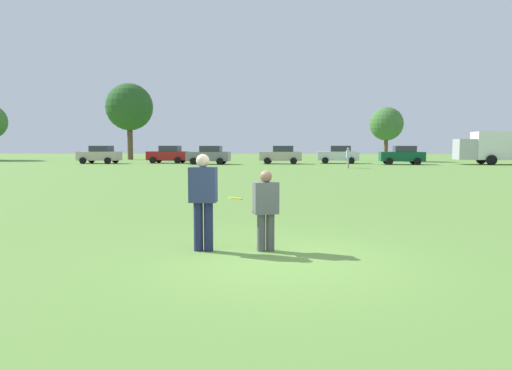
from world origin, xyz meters
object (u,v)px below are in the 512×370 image
object	(u,v)px
parked_car_center	(209,155)
parked_car_far_right	(402,155)
parked_car_mid_left	(168,154)
parked_car_near_right	(338,154)
parked_car_near_left	(100,155)
frisbee	(236,198)
bystander_sideline_watcher	(348,157)
player_thrower	(203,197)
player_defender	(266,206)
traffic_cone	(260,191)
box_truck	(504,147)
parked_car_mid_right	(281,155)

from	to	relation	value
parked_car_center	parked_car_far_right	distance (m)	18.92
parked_car_mid_left	parked_car_far_right	bearing A→B (deg)	-5.79
parked_car_mid_left	parked_car_near_right	xyz separation A→B (m)	(17.66, -0.01, 0.00)
parked_car_near_left	parked_car_near_right	size ratio (longest dim) A/B	1.00
parked_car_near_right	parked_car_near_left	bearing A→B (deg)	-176.97
frisbee	bystander_sideline_watcher	xyz separation A→B (m)	(6.67, 30.95, 0.01)
player_thrower	player_defender	size ratio (longest dim) A/B	1.20
player_defender	parked_car_center	distance (m)	39.07
frisbee	parked_car_far_right	size ratio (longest dim) A/B	0.06
traffic_cone	box_truck	world-z (taller)	box_truck
frisbee	bystander_sideline_watcher	distance (m)	31.66
bystander_sideline_watcher	player_defender	bearing A→B (deg)	-101.07
bystander_sideline_watcher	parked_car_center	bearing A→B (deg)	149.53
player_thrower	parked_car_near_left	world-z (taller)	parked_car_near_left
parked_car_near_left	parked_car_center	bearing A→B (deg)	-6.41
player_defender	frisbee	distance (m)	0.62
frisbee	box_truck	xyz separation A→B (m)	(22.81, 38.76, 0.80)
frisbee	parked_car_center	bearing A→B (deg)	98.72
parked_car_near_right	parked_car_far_right	xyz separation A→B (m)	(5.90, -2.38, 0.00)
box_truck	parked_car_near_right	bearing A→B (deg)	172.17
player_defender	parked_car_center	xyz separation A→B (m)	(-6.45, 38.54, 0.09)
traffic_cone	parked_car_mid_left	bearing A→B (deg)	108.41
box_truck	parked_car_near_left	bearing A→B (deg)	178.78
parked_car_center	parked_car_near_right	world-z (taller)	same
player_defender	box_truck	size ratio (longest dim) A/B	0.17
traffic_cone	parked_car_far_right	bearing A→B (deg)	66.45
parked_car_near_left	parked_car_near_right	world-z (taller)	same
parked_car_near_left	parked_car_far_right	distance (m)	30.38
parked_car_mid_left	bystander_sideline_watcher	distance (m)	19.86
player_thrower	parked_car_near_left	xyz separation A→B (m)	(-16.74, 39.86, -0.08)
parked_car_near_left	parked_car_mid_right	xyz separation A→B (m)	(18.59, 0.02, 0.00)
player_thrower	traffic_cone	world-z (taller)	player_thrower
player_defender	parked_car_mid_right	distance (m)	39.84
traffic_cone	parked_car_mid_right	bearing A→B (deg)	87.87
frisbee	traffic_cone	distance (m)	8.95
parked_car_far_right	frisbee	bearing A→B (deg)	-108.70
frisbee	box_truck	world-z (taller)	box_truck
player_thrower	parked_car_mid_right	world-z (taller)	parked_car_mid_right
bystander_sideline_watcher	player_thrower	bearing A→B (deg)	-103.07
frisbee	box_truck	size ratio (longest dim) A/B	0.03
frisbee	parked_car_far_right	bearing A→B (deg)	71.30
traffic_cone	parked_car_mid_right	xyz separation A→B (m)	(1.14, 30.72, 0.69)
parked_car_mid_right	parked_car_mid_left	bearing A→B (deg)	173.77
parked_car_mid_right	parked_car_far_right	xyz separation A→B (m)	(11.77, -1.10, 0.00)
parked_car_center	box_truck	size ratio (longest dim) A/B	0.50
player_thrower	parked_car_far_right	size ratio (longest dim) A/B	0.41
bystander_sideline_watcher	box_truck	bearing A→B (deg)	25.82
parked_car_near_left	bystander_sideline_watcher	bearing A→B (deg)	-19.87
box_truck	frisbee	bearing A→B (deg)	-120.48
parked_car_center	parked_car_near_right	distance (m)	13.28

